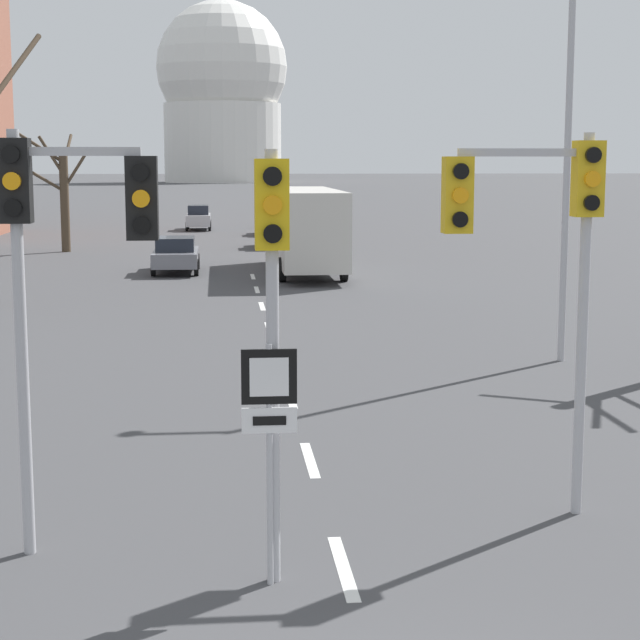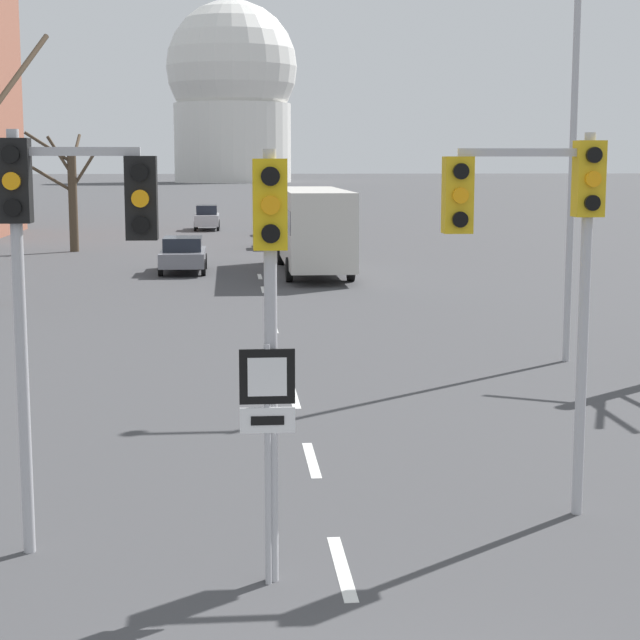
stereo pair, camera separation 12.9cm
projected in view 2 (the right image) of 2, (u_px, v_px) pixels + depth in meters
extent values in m
cube|color=silver|center=(342.00, 567.00, 12.29)|extent=(0.16, 2.00, 0.01)
cube|color=silver|center=(312.00, 460.00, 16.72)|extent=(0.16, 2.00, 0.01)
cube|color=silver|center=(294.00, 397.00, 21.16)|extent=(0.16, 2.00, 0.01)
cube|color=silver|center=(282.00, 356.00, 25.59)|extent=(0.16, 2.00, 0.01)
cube|color=silver|center=(274.00, 327.00, 30.03)|extent=(0.16, 2.00, 0.01)
cube|color=silver|center=(268.00, 306.00, 34.46)|extent=(0.16, 2.00, 0.01)
cube|color=silver|center=(264.00, 290.00, 38.90)|extent=(0.16, 2.00, 0.01)
cube|color=silver|center=(260.00, 276.00, 43.33)|extent=(0.16, 2.00, 0.01)
cylinder|color=#B2B2B7|center=(271.00, 371.00, 11.57)|extent=(0.14, 0.14, 4.76)
cube|color=yellow|center=(270.00, 204.00, 11.31)|extent=(0.36, 0.28, 0.96)
cylinder|color=black|center=(270.00, 176.00, 11.09)|extent=(0.20, 0.06, 0.20)
cylinder|color=orange|center=(271.00, 205.00, 11.14)|extent=(0.20, 0.06, 0.20)
cylinder|color=black|center=(271.00, 234.00, 11.18)|extent=(0.20, 0.06, 0.20)
cylinder|color=#B2B2B7|center=(583.00, 328.00, 13.81)|extent=(0.14, 0.14, 4.99)
cube|color=gold|center=(589.00, 179.00, 13.53)|extent=(0.36, 0.28, 0.96)
cylinder|color=black|center=(594.00, 155.00, 13.32)|extent=(0.20, 0.06, 0.20)
cylinder|color=orange|center=(593.00, 179.00, 13.36)|extent=(0.20, 0.06, 0.20)
cylinder|color=black|center=(592.00, 203.00, 13.41)|extent=(0.20, 0.06, 0.20)
cube|color=#B2B2B7|center=(524.00, 152.00, 13.41)|extent=(1.68, 0.10, 0.10)
cube|color=gold|center=(458.00, 195.00, 13.42)|extent=(0.36, 0.28, 0.96)
cylinder|color=black|center=(461.00, 171.00, 13.21)|extent=(0.20, 0.06, 0.20)
cylinder|color=orange|center=(461.00, 195.00, 13.25)|extent=(0.20, 0.06, 0.20)
cylinder|color=black|center=(460.00, 219.00, 13.30)|extent=(0.20, 0.06, 0.20)
cylinder|color=#B2B2B7|center=(21.00, 347.00, 12.42)|extent=(0.14, 0.14, 4.99)
cube|color=black|center=(14.00, 181.00, 12.14)|extent=(0.36, 0.28, 0.96)
cylinder|color=black|center=(10.00, 154.00, 11.93)|extent=(0.20, 0.06, 0.20)
cylinder|color=orange|center=(11.00, 181.00, 11.97)|extent=(0.20, 0.06, 0.20)
cylinder|color=black|center=(13.00, 208.00, 12.02)|extent=(0.20, 0.06, 0.20)
cube|color=#B2B2B7|center=(77.00, 151.00, 12.15)|extent=(1.43, 0.10, 0.10)
cube|color=black|center=(141.00, 198.00, 12.29)|extent=(0.36, 0.28, 0.96)
cylinder|color=black|center=(140.00, 172.00, 12.08)|extent=(0.20, 0.06, 0.20)
cylinder|color=orange|center=(140.00, 199.00, 12.12)|extent=(0.20, 0.06, 0.20)
cylinder|color=black|center=(141.00, 225.00, 12.17)|extent=(0.20, 0.06, 0.20)
cylinder|color=#B2B2B7|center=(268.00, 466.00, 11.63)|extent=(0.07, 0.07, 2.69)
cube|color=black|center=(267.00, 377.00, 11.46)|extent=(0.60, 0.03, 0.60)
cube|color=white|center=(267.00, 377.00, 11.44)|extent=(0.42, 0.01, 0.42)
cube|color=white|center=(267.00, 420.00, 11.53)|extent=(0.60, 0.03, 0.28)
cube|color=black|center=(268.00, 421.00, 11.51)|extent=(0.36, 0.01, 0.10)
cylinder|color=#B2B2B7|center=(573.00, 150.00, 24.28)|extent=(0.16, 0.16, 9.77)
cube|color=black|center=(293.00, 218.00, 75.62)|extent=(1.65, 4.32, 0.74)
cube|color=#1E232D|center=(294.00, 208.00, 75.31)|extent=(1.40, 2.07, 0.63)
cylinder|color=black|center=(282.00, 222.00, 76.93)|extent=(0.18, 0.63, 0.63)
cylinder|color=black|center=(303.00, 222.00, 77.06)|extent=(0.18, 0.63, 0.63)
cylinder|color=black|center=(284.00, 224.00, 74.29)|extent=(0.18, 0.63, 0.63)
cylinder|color=black|center=(306.00, 224.00, 74.42)|extent=(0.18, 0.63, 0.63)
cube|color=slate|center=(183.00, 257.00, 44.86)|extent=(1.84, 4.48, 0.60)
cube|color=#1E232D|center=(183.00, 244.00, 44.56)|extent=(1.56, 2.15, 0.56)
cylinder|color=black|center=(164.00, 261.00, 46.20)|extent=(0.18, 0.68, 0.68)
cylinder|color=black|center=(205.00, 261.00, 46.35)|extent=(0.18, 0.68, 0.68)
cylinder|color=black|center=(160.00, 268.00, 43.46)|extent=(0.18, 0.68, 0.68)
cylinder|color=black|center=(203.00, 267.00, 43.61)|extent=(0.18, 0.68, 0.68)
cube|color=#2D4C33|center=(281.00, 236.00, 57.85)|extent=(1.62, 4.07, 0.59)
cube|color=#1E232D|center=(281.00, 225.00, 57.57)|extent=(1.37, 1.95, 0.56)
cylinder|color=black|center=(266.00, 239.00, 59.07)|extent=(0.18, 0.71, 0.71)
cylinder|color=black|center=(293.00, 239.00, 59.20)|extent=(0.18, 0.71, 0.71)
cylinder|color=black|center=(268.00, 243.00, 56.59)|extent=(0.18, 0.71, 0.71)
cylinder|color=black|center=(296.00, 243.00, 56.72)|extent=(0.18, 0.71, 0.71)
cube|color=#B7B7BC|center=(207.00, 220.00, 72.86)|extent=(1.61, 4.39, 0.74)
cube|color=#1E232D|center=(207.00, 210.00, 72.55)|extent=(1.37, 2.11, 0.62)
cylinder|color=black|center=(196.00, 224.00, 74.20)|extent=(0.18, 0.64, 0.64)
cylinder|color=black|center=(218.00, 224.00, 74.32)|extent=(0.18, 0.64, 0.64)
cylinder|color=black|center=(195.00, 226.00, 71.51)|extent=(0.18, 0.64, 0.64)
cylinder|color=black|center=(218.00, 226.00, 71.64)|extent=(0.18, 0.64, 0.64)
cube|color=silver|center=(279.00, 225.00, 68.03)|extent=(1.65, 4.14, 0.59)
cube|color=#1E232D|center=(279.00, 216.00, 67.74)|extent=(1.40, 1.99, 0.53)
cylinder|color=black|center=(266.00, 228.00, 69.27)|extent=(0.18, 0.67, 0.67)
cylinder|color=black|center=(290.00, 228.00, 69.40)|extent=(0.18, 0.67, 0.67)
cylinder|color=black|center=(268.00, 231.00, 66.74)|extent=(0.18, 0.67, 0.67)
cylinder|color=black|center=(293.00, 231.00, 66.87)|extent=(0.18, 0.67, 0.67)
cube|color=beige|center=(313.00, 226.00, 44.43)|extent=(2.50, 10.80, 3.00)
cube|color=black|center=(313.00, 217.00, 44.38)|extent=(2.52, 10.26, 0.90)
cylinder|color=black|center=(280.00, 254.00, 48.28)|extent=(0.26, 0.96, 0.96)
cylinder|color=black|center=(333.00, 254.00, 48.48)|extent=(0.26, 0.96, 0.96)
cylinder|color=black|center=(289.00, 270.00, 41.36)|extent=(0.26, 0.96, 0.96)
cylinder|color=black|center=(351.00, 269.00, 41.56)|extent=(0.26, 0.96, 0.96)
cylinder|color=#473828|center=(17.00, 77.00, 35.09)|extent=(1.74, 3.30, 3.18)
cylinder|color=#473828|center=(73.00, 201.00, 54.98)|extent=(0.46, 0.46, 5.21)
cylinder|color=#473828|center=(76.00, 149.00, 55.65)|extent=(0.29, 2.21, 1.65)
cylinder|color=#473828|center=(52.00, 179.00, 54.46)|extent=(2.05, 0.80, 1.39)
cylinder|color=#473828|center=(60.00, 156.00, 54.42)|extent=(1.27, 0.53, 2.04)
cylinder|color=#473828|center=(84.00, 170.00, 54.95)|extent=(1.31, 0.49, 1.95)
cylinder|color=#473828|center=(48.00, 147.00, 54.53)|extent=(2.41, 0.27, 1.64)
cylinder|color=silver|center=(233.00, 143.00, 238.87)|extent=(26.05, 26.05, 17.37)
sphere|color=silver|center=(232.00, 67.00, 236.42)|extent=(28.95, 28.95, 28.95)
cylinder|color=silver|center=(231.00, 6.00, 234.51)|extent=(3.47, 3.47, 5.07)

